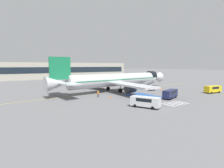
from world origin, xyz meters
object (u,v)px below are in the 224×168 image
object	(u,v)px
service_van_0	(213,89)
traffic_cone_1	(110,96)
service_van_1	(170,93)
ground_crew_0	(133,88)
boarding_stairs_forward	(148,87)
fuel_tanker	(72,80)
airliner	(116,80)
terminal_building	(43,71)
service_van_2	(145,101)
traffic_cone_0	(161,89)
ground_crew_1	(98,93)

from	to	relation	value
service_van_0	traffic_cone_1	world-z (taller)	service_van_0
service_van_1	ground_crew_0	size ratio (longest dim) A/B	3.31
boarding_stairs_forward	fuel_tanker	bearing A→B (deg)	111.96
service_van_1	ground_crew_0	world-z (taller)	service_van_1
airliner	terminal_building	xyz separation A→B (m)	(-8.08, 65.52, 1.38)
service_van_0	terminal_building	xyz separation A→B (m)	(-29.23, 84.26, 3.60)
service_van_0	service_van_2	xyz separation A→B (m)	(-28.99, -2.27, -0.01)
boarding_stairs_forward	airliner	bearing A→B (deg)	155.44
airliner	traffic_cone_1	xyz separation A→B (m)	(-7.76, -8.50, -3.19)
service_van_2	traffic_cone_1	bearing A→B (deg)	-116.39
service_van_2	terminal_building	size ratio (longest dim) A/B	0.05
service_van_1	terminal_building	xyz separation A→B (m)	(-11.81, 83.07, 3.59)
service_van_1	terminal_building	bearing A→B (deg)	170.98
fuel_tanker	service_van_0	size ratio (longest dim) A/B	1.80
boarding_stairs_forward	terminal_building	size ratio (longest dim) A/B	0.05
boarding_stairs_forward	service_van_1	distance (m)	15.31
traffic_cone_0	terminal_building	world-z (taller)	terminal_building
boarding_stairs_forward	traffic_cone_0	bearing A→B (deg)	-37.19
fuel_tanker	service_van_1	size ratio (longest dim) A/B	1.77
service_van_0	fuel_tanker	bearing A→B (deg)	38.20
service_van_2	ground_crew_1	world-z (taller)	service_van_2
service_van_0	traffic_cone_0	bearing A→B (deg)	38.03
service_van_0	ground_crew_1	distance (m)	33.53
traffic_cone_1	terminal_building	size ratio (longest dim) A/B	0.01
airliner	service_van_1	world-z (taller)	airliner
boarding_stairs_forward	traffic_cone_0	world-z (taller)	boarding_stairs_forward
service_van_1	fuel_tanker	bearing A→B (deg)	173.94
service_van_2	traffic_cone_1	xyz separation A→B (m)	(0.08, 12.51, -0.96)
service_van_0	ground_crew_1	world-z (taller)	service_van_0
fuel_tanker	airliner	bearing A→B (deg)	-75.24
fuel_tanker	traffic_cone_1	bearing A→B (deg)	-90.58
boarding_stairs_forward	traffic_cone_1	size ratio (longest dim) A/B	9.10
boarding_stairs_forward	ground_crew_1	size ratio (longest dim) A/B	3.25
boarding_stairs_forward	traffic_cone_0	xyz separation A→B (m)	(3.64, -2.31, -0.66)
boarding_stairs_forward	ground_crew_0	xyz separation A→B (m)	(-6.31, 0.26, 0.03)
ground_crew_1	airliner	bearing A→B (deg)	-157.56
boarding_stairs_forward	service_van_0	size ratio (longest dim) A/B	0.97
traffic_cone_1	traffic_cone_0	bearing A→B (deg)	6.68
service_van_0	ground_crew_1	bearing A→B (deg)	76.42
service_van_0	ground_crew_0	xyz separation A→B (m)	(-17.29, 15.34, -0.28)
airliner	traffic_cone_0	xyz separation A→B (m)	(13.80, -5.97, -3.20)
airliner	traffic_cone_0	size ratio (longest dim) A/B	76.28
fuel_tanker	service_van_2	xyz separation A→B (m)	(-3.06, -47.04, -0.61)
service_van_2	traffic_cone_0	bearing A→B (deg)	-171.24
ground_crew_0	traffic_cone_1	distance (m)	12.70
service_van_2	traffic_cone_0	size ratio (longest dim) A/B	10.16
airliner	ground_crew_1	world-z (taller)	airliner
boarding_stairs_forward	ground_crew_0	distance (m)	6.31
fuel_tanker	traffic_cone_1	size ratio (longest dim) A/B	16.90
service_van_2	terminal_building	world-z (taller)	terminal_building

